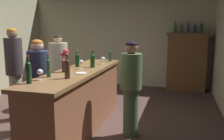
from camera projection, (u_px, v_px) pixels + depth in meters
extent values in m
plane|color=#4B352F|center=(71.00, 127.00, 4.17)|extent=(8.72, 8.72, 0.00)
cube|color=#B3B091|center=(119.00, 41.00, 7.19)|extent=(5.35, 0.12, 2.64)
cube|color=brown|center=(80.00, 102.00, 3.97)|extent=(0.57, 2.66, 0.96)
cube|color=brown|center=(79.00, 72.00, 3.89)|extent=(0.65, 2.77, 0.05)
cube|color=brown|center=(186.00, 62.00, 6.49)|extent=(0.99, 0.34, 1.55)
cube|color=brown|center=(188.00, 34.00, 6.37)|extent=(1.07, 0.40, 0.06)
cylinder|color=#183420|center=(29.00, 74.00, 2.93)|extent=(0.07, 0.07, 0.23)
sphere|color=#183420|center=(28.00, 65.00, 2.91)|extent=(0.07, 0.07, 0.07)
cylinder|color=#183420|center=(28.00, 61.00, 2.91)|extent=(0.02, 0.02, 0.09)
cylinder|color=#AB2625|center=(28.00, 56.00, 2.90)|extent=(0.03, 0.03, 0.02)
cylinder|color=#123319|center=(77.00, 61.00, 4.21)|extent=(0.07, 0.07, 0.19)
sphere|color=#123319|center=(77.00, 56.00, 4.20)|extent=(0.07, 0.07, 0.07)
cylinder|color=#123319|center=(77.00, 53.00, 4.19)|extent=(0.03, 0.03, 0.08)
cylinder|color=gold|center=(77.00, 51.00, 4.18)|extent=(0.03, 0.03, 0.02)
cylinder|color=#2B4D30|center=(110.00, 57.00, 4.91)|extent=(0.06, 0.06, 0.19)
sphere|color=#2B4D30|center=(110.00, 52.00, 4.89)|extent=(0.06, 0.06, 0.06)
cylinder|color=#2B4D30|center=(110.00, 50.00, 4.89)|extent=(0.02, 0.02, 0.07)
cylinder|color=gold|center=(110.00, 48.00, 4.88)|extent=(0.03, 0.03, 0.02)
cylinder|color=#193A18|center=(93.00, 62.00, 4.15)|extent=(0.08, 0.08, 0.19)
sphere|color=#193A18|center=(92.00, 56.00, 4.14)|extent=(0.08, 0.08, 0.08)
cylinder|color=#193A18|center=(92.00, 54.00, 4.13)|extent=(0.03, 0.03, 0.08)
cylinder|color=black|center=(92.00, 51.00, 4.12)|extent=(0.03, 0.03, 0.02)
cylinder|color=#402D21|center=(67.00, 70.00, 3.23)|extent=(0.07, 0.07, 0.22)
sphere|color=#402D21|center=(67.00, 62.00, 3.21)|extent=(0.07, 0.07, 0.07)
cylinder|color=#402D21|center=(67.00, 58.00, 3.21)|extent=(0.03, 0.03, 0.10)
cylinder|color=gold|center=(67.00, 54.00, 3.20)|extent=(0.03, 0.03, 0.02)
cylinder|color=#2F5234|center=(49.00, 69.00, 3.33)|extent=(0.06, 0.06, 0.22)
sphere|color=#2F5234|center=(48.00, 61.00, 3.31)|extent=(0.06, 0.06, 0.06)
cylinder|color=#2F5234|center=(48.00, 58.00, 3.30)|extent=(0.02, 0.02, 0.09)
cylinder|color=#B52228|center=(48.00, 54.00, 3.30)|extent=(0.03, 0.03, 0.02)
cylinder|color=white|center=(82.00, 69.00, 4.01)|extent=(0.06, 0.06, 0.00)
cylinder|color=white|center=(81.00, 66.00, 4.00)|extent=(0.01, 0.01, 0.09)
ellipsoid|color=white|center=(81.00, 62.00, 3.99)|extent=(0.07, 0.07, 0.06)
ellipsoid|color=maroon|center=(81.00, 63.00, 3.99)|extent=(0.06, 0.06, 0.03)
cylinder|color=white|center=(103.00, 64.00, 4.55)|extent=(0.06, 0.06, 0.00)
cylinder|color=white|center=(103.00, 62.00, 4.54)|extent=(0.01, 0.01, 0.07)
ellipsoid|color=white|center=(103.00, 58.00, 4.53)|extent=(0.08, 0.08, 0.06)
cylinder|color=white|center=(40.00, 80.00, 3.14)|extent=(0.06, 0.06, 0.00)
cylinder|color=white|center=(40.00, 77.00, 3.13)|extent=(0.01, 0.01, 0.07)
ellipsoid|color=white|center=(40.00, 72.00, 3.12)|extent=(0.08, 0.08, 0.08)
ellipsoid|color=maroon|center=(40.00, 74.00, 3.12)|extent=(0.06, 0.06, 0.03)
cylinder|color=#462B1E|center=(65.00, 66.00, 3.72)|extent=(0.11, 0.11, 0.17)
cylinder|color=#38602D|center=(66.00, 59.00, 3.70)|extent=(0.01, 0.01, 0.21)
sphere|color=#CC303B|center=(66.00, 52.00, 3.68)|extent=(0.09, 0.09, 0.09)
cylinder|color=#38602D|center=(66.00, 59.00, 3.73)|extent=(0.01, 0.01, 0.19)
sphere|color=#D24980|center=(66.00, 53.00, 3.72)|extent=(0.09, 0.09, 0.09)
cylinder|color=#38602D|center=(62.00, 60.00, 3.71)|extent=(0.01, 0.01, 0.17)
sphere|color=#B94580|center=(62.00, 54.00, 3.70)|extent=(0.07, 0.07, 0.07)
cylinder|color=#38602D|center=(64.00, 61.00, 3.69)|extent=(0.01, 0.01, 0.13)
sphere|color=#CE4880|center=(64.00, 57.00, 3.68)|extent=(0.06, 0.06, 0.06)
cylinder|color=white|center=(81.00, 73.00, 3.60)|extent=(0.17, 0.17, 0.01)
cylinder|color=#275127|center=(175.00, 29.00, 6.43)|extent=(0.08, 0.08, 0.22)
sphere|color=#275127|center=(175.00, 24.00, 6.41)|extent=(0.08, 0.08, 0.08)
cylinder|color=#275127|center=(175.00, 23.00, 6.40)|extent=(0.03, 0.03, 0.09)
cylinder|color=black|center=(175.00, 21.00, 6.39)|extent=(0.03, 0.03, 0.02)
cylinder|color=#49351E|center=(181.00, 29.00, 6.39)|extent=(0.07, 0.07, 0.19)
sphere|color=#49351E|center=(182.00, 26.00, 6.37)|extent=(0.07, 0.07, 0.07)
cylinder|color=#49351E|center=(182.00, 24.00, 6.37)|extent=(0.02, 0.02, 0.08)
cylinder|color=red|center=(182.00, 22.00, 6.36)|extent=(0.03, 0.03, 0.02)
cylinder|color=#19303B|center=(188.00, 29.00, 6.34)|extent=(0.06, 0.06, 0.21)
sphere|color=#19303B|center=(188.00, 25.00, 6.32)|extent=(0.06, 0.06, 0.06)
cylinder|color=#19303B|center=(188.00, 23.00, 6.32)|extent=(0.03, 0.03, 0.09)
cylinder|color=#AC2222|center=(188.00, 21.00, 6.31)|extent=(0.03, 0.03, 0.02)
cylinder|color=#182438|center=(195.00, 30.00, 6.30)|extent=(0.07, 0.07, 0.18)
sphere|color=#182438|center=(195.00, 26.00, 6.28)|extent=(0.07, 0.07, 0.07)
cylinder|color=#182438|center=(195.00, 24.00, 6.28)|extent=(0.03, 0.03, 0.07)
cylinder|color=black|center=(195.00, 23.00, 6.27)|extent=(0.03, 0.03, 0.02)
cylinder|color=#1C391F|center=(201.00, 29.00, 6.26)|extent=(0.07, 0.07, 0.20)
sphere|color=#1C391F|center=(202.00, 25.00, 6.24)|extent=(0.07, 0.07, 0.07)
cylinder|color=#1C391F|center=(202.00, 23.00, 6.23)|extent=(0.02, 0.02, 0.10)
cylinder|color=#AE151E|center=(202.00, 21.00, 6.22)|extent=(0.03, 0.03, 0.02)
cylinder|color=#9B9B85|center=(17.00, 97.00, 4.47)|extent=(0.22, 0.22, 0.85)
cylinder|color=#332C30|center=(14.00, 56.00, 4.34)|extent=(0.31, 0.31, 0.65)
sphere|color=#8B6B4F|center=(12.00, 33.00, 4.27)|extent=(0.19, 0.19, 0.19)
ellipsoid|color=#9C591A|center=(12.00, 31.00, 4.26)|extent=(0.18, 0.18, 0.10)
cylinder|color=#242542|center=(60.00, 88.00, 5.30)|extent=(0.28, 0.28, 0.78)
cylinder|color=#ABA88F|center=(58.00, 57.00, 5.18)|extent=(0.39, 0.39, 0.59)
sphere|color=tan|center=(58.00, 39.00, 5.12)|extent=(0.17, 0.17, 0.17)
ellipsoid|color=black|center=(58.00, 37.00, 5.11)|extent=(0.16, 0.16, 0.09)
cylinder|color=#2E3234|center=(41.00, 108.00, 4.00)|extent=(0.25, 0.25, 0.77)
cylinder|color=#202946|center=(38.00, 68.00, 3.89)|extent=(0.35, 0.35, 0.55)
sphere|color=#E2A490|center=(37.00, 46.00, 3.83)|extent=(0.19, 0.19, 0.19)
ellipsoid|color=#9B561D|center=(37.00, 43.00, 3.82)|extent=(0.18, 0.18, 0.11)
cylinder|color=#47654B|center=(131.00, 113.00, 3.78)|extent=(0.24, 0.24, 0.76)
cylinder|color=#506E46|center=(131.00, 71.00, 3.67)|extent=(0.33, 0.33, 0.54)
sphere|color=#925C48|center=(132.00, 48.00, 3.61)|extent=(0.20, 0.20, 0.20)
ellipsoid|color=black|center=(132.00, 45.00, 3.60)|extent=(0.19, 0.19, 0.11)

